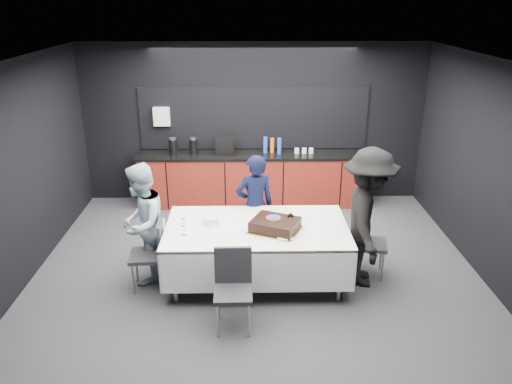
% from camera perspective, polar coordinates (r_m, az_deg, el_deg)
% --- Properties ---
extents(ground, '(6.00, 6.00, 0.00)m').
position_cam_1_polar(ground, '(7.07, 0.01, -8.23)').
color(ground, '#3D3D42').
rests_on(ground, ground).
extents(room_shell, '(6.04, 5.04, 2.82)m').
position_cam_1_polar(room_shell, '(6.36, 0.02, 6.45)').
color(room_shell, white).
rests_on(room_shell, ground).
extents(kitchenette, '(4.10, 0.64, 2.05)m').
position_cam_1_polar(kitchenette, '(8.87, -0.34, 1.99)').
color(kitchenette, maroon).
rests_on(kitchenette, ground).
extents(party_table, '(2.32, 1.32, 0.78)m').
position_cam_1_polar(party_table, '(6.42, 0.08, -5.05)').
color(party_table, '#99999E').
rests_on(party_table, ground).
extents(cake_assembly, '(0.74, 0.69, 0.18)m').
position_cam_1_polar(cake_assembly, '(6.22, 2.20, -3.79)').
color(cake_assembly, gold).
rests_on(cake_assembly, party_table).
extents(plate_stack, '(0.22, 0.22, 0.10)m').
position_cam_1_polar(plate_stack, '(6.43, -5.21, -3.22)').
color(plate_stack, white).
rests_on(plate_stack, party_table).
extents(loose_plate_near, '(0.18, 0.18, 0.01)m').
position_cam_1_polar(loose_plate_near, '(6.01, -2.75, -5.48)').
color(loose_plate_near, white).
rests_on(loose_plate_near, party_table).
extents(loose_plate_right_a, '(0.20, 0.20, 0.01)m').
position_cam_1_polar(loose_plate_right_a, '(6.59, 5.83, -3.03)').
color(loose_plate_right_a, white).
rests_on(loose_plate_right_a, party_table).
extents(loose_plate_right_b, '(0.21, 0.21, 0.01)m').
position_cam_1_polar(loose_plate_right_b, '(6.26, 7.79, -4.53)').
color(loose_plate_right_b, white).
rests_on(loose_plate_right_b, party_table).
extents(loose_plate_far, '(0.21, 0.21, 0.01)m').
position_cam_1_polar(loose_plate_far, '(6.73, 0.73, -2.39)').
color(loose_plate_far, white).
rests_on(loose_plate_far, party_table).
extents(fork_pile, '(0.20, 0.16, 0.03)m').
position_cam_1_polar(fork_pile, '(6.03, 3.34, -5.33)').
color(fork_pile, white).
rests_on(fork_pile, party_table).
extents(champagne_flute, '(0.06, 0.06, 0.22)m').
position_cam_1_polar(champagne_flute, '(6.13, -8.33, -3.55)').
color(champagne_flute, white).
rests_on(champagne_flute, party_table).
extents(chair_left, '(0.45, 0.45, 0.92)m').
position_cam_1_polar(chair_left, '(6.45, -11.73, -6.44)').
color(chair_left, '#29292D').
rests_on(chair_left, ground).
extents(chair_right, '(0.49, 0.49, 0.92)m').
position_cam_1_polar(chair_right, '(6.76, 12.31, -5.14)').
color(chair_right, '#29292D').
rests_on(chair_right, ground).
extents(chair_near, '(0.42, 0.42, 0.92)m').
position_cam_1_polar(chair_near, '(5.65, -2.63, -10.34)').
color(chair_near, '#29292D').
rests_on(chair_near, ground).
extents(person_center, '(0.63, 0.50, 1.51)m').
position_cam_1_polar(person_center, '(7.02, -0.13, -1.61)').
color(person_center, black).
rests_on(person_center, ground).
extents(person_left, '(0.70, 0.85, 1.59)m').
position_cam_1_polar(person_left, '(6.55, -12.91, -3.57)').
color(person_left, '#A7C3D2').
rests_on(person_left, ground).
extents(person_right, '(0.83, 1.26, 1.82)m').
position_cam_1_polar(person_right, '(6.43, 12.63, -2.93)').
color(person_right, black).
rests_on(person_right, ground).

